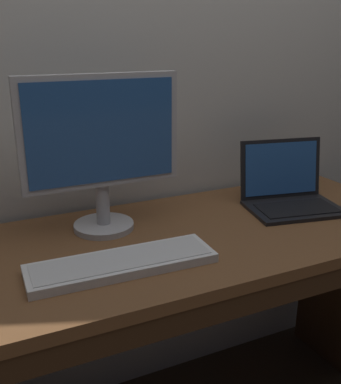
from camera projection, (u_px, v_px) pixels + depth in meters
The scene contains 4 objects.
desk at pixel (202, 299), 1.47m from camera, with size 1.47×0.64×0.79m.
laptop_black at pixel (289, 192), 1.59m from camera, with size 0.35×0.30×0.22m.
external_monitor at pixel (101, 144), 1.32m from camera, with size 0.47×0.18×0.47m.
wired_keyboard at pixel (122, 263), 1.17m from camera, with size 0.49×0.16×0.03m.
Camera 1 is at (-0.64, -1.13, 1.35)m, focal length 42.82 mm.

